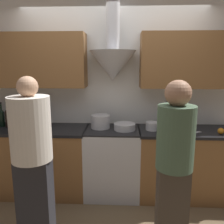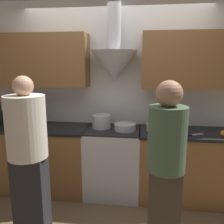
# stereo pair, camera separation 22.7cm
# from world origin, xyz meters

# --- Properties ---
(ground_plane) EXTENTS (12.00, 12.00, 0.00)m
(ground_plane) POSITION_xyz_m (0.00, 0.00, 0.00)
(ground_plane) COLOR brown
(wall_back) EXTENTS (8.40, 0.61, 2.60)m
(wall_back) POSITION_xyz_m (-0.06, 0.58, 1.48)
(wall_back) COLOR white
(wall_back) RESTS_ON ground_plane
(counter_left) EXTENTS (1.53, 0.62, 0.92)m
(counter_left) POSITION_xyz_m (-1.11, 0.32, 0.46)
(counter_left) COLOR brown
(counter_left) RESTS_ON ground_plane
(counter_right) EXTENTS (1.23, 0.62, 0.92)m
(counter_right) POSITION_xyz_m (0.96, 0.32, 0.46)
(counter_right) COLOR brown
(counter_right) RESTS_ON ground_plane
(stove_range) EXTENTS (0.71, 0.60, 0.92)m
(stove_range) POSITION_xyz_m (0.00, 0.32, 0.46)
(stove_range) COLOR silver
(stove_range) RESTS_ON ground_plane
(wine_bottle_3) EXTENTS (0.07, 0.07, 0.34)m
(wine_bottle_3) POSITION_xyz_m (-1.51, 0.38, 1.05)
(wine_bottle_3) COLOR black
(wine_bottle_3) RESTS_ON counter_left
(wine_bottle_4) EXTENTS (0.08, 0.08, 0.35)m
(wine_bottle_4) POSITION_xyz_m (-1.41, 0.35, 1.05)
(wine_bottle_4) COLOR black
(wine_bottle_4) RESTS_ON counter_left
(wine_bottle_5) EXTENTS (0.07, 0.07, 0.31)m
(wine_bottle_5) POSITION_xyz_m (-1.31, 0.36, 1.04)
(wine_bottle_5) COLOR black
(wine_bottle_5) RESTS_ON counter_left
(wine_bottle_6) EXTENTS (0.08, 0.08, 0.31)m
(wine_bottle_6) POSITION_xyz_m (-1.23, 0.36, 1.05)
(wine_bottle_6) COLOR black
(wine_bottle_6) RESTS_ON counter_left
(wine_bottle_7) EXTENTS (0.08, 0.08, 0.33)m
(wine_bottle_7) POSITION_xyz_m (-1.12, 0.37, 1.05)
(wine_bottle_7) COLOR black
(wine_bottle_7) RESTS_ON counter_left
(wine_bottle_8) EXTENTS (0.08, 0.08, 0.35)m
(wine_bottle_8) POSITION_xyz_m (-1.01, 0.38, 1.06)
(wine_bottle_8) COLOR black
(wine_bottle_8) RESTS_ON counter_left
(stock_pot) EXTENTS (0.25, 0.25, 0.18)m
(stock_pot) POSITION_xyz_m (-0.16, 0.36, 1.01)
(stock_pot) COLOR silver
(stock_pot) RESTS_ON stove_range
(mixing_bowl) EXTENTS (0.28, 0.28, 0.08)m
(mixing_bowl) POSITION_xyz_m (0.16, 0.29, 0.96)
(mixing_bowl) COLOR silver
(mixing_bowl) RESTS_ON stove_range
(orange_fruit) EXTENTS (0.08, 0.08, 0.08)m
(orange_fruit) POSITION_xyz_m (1.34, 0.16, 0.95)
(orange_fruit) COLOR orange
(orange_fruit) RESTS_ON counter_right
(saucepan) EXTENTS (0.17, 0.17, 0.10)m
(saucepan) POSITION_xyz_m (0.52, 0.31, 0.97)
(saucepan) COLOR silver
(saucepan) RESTS_ON counter_right
(chefs_knife) EXTENTS (0.24, 0.13, 0.01)m
(chefs_knife) POSITION_xyz_m (1.00, 0.18, 0.92)
(chefs_knife) COLOR silver
(chefs_knife) RESTS_ON counter_right
(person_foreground_left) EXTENTS (0.38, 0.38, 1.66)m
(person_foreground_left) POSITION_xyz_m (-0.71, -0.63, 0.91)
(person_foreground_left) COLOR #28282D
(person_foreground_left) RESTS_ON ground_plane
(person_foreground_right) EXTENTS (0.32, 0.32, 1.64)m
(person_foreground_right) POSITION_xyz_m (0.58, -0.77, 0.91)
(person_foreground_right) COLOR #473D33
(person_foreground_right) RESTS_ON ground_plane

